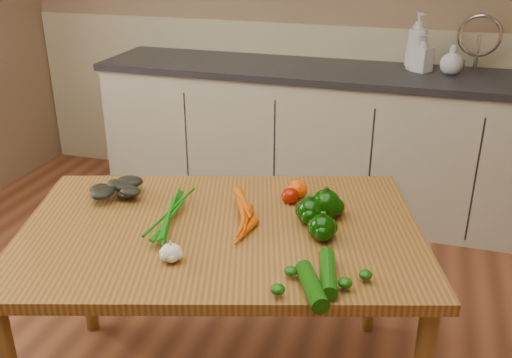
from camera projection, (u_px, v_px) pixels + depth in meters
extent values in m
cube|color=beige|center=(310.00, 109.00, 3.81)|extent=(3.98, 0.03, 1.10)
cube|color=#B5B197|center=(330.00, 143.00, 3.54)|extent=(2.80, 0.60, 0.86)
cube|color=#2A2A2F|center=(334.00, 72.00, 3.36)|extent=(2.84, 0.64, 0.04)
cube|color=#99999E|center=(474.00, 88.00, 3.17)|extent=(0.55, 0.42, 0.10)
cylinder|color=silver|center=(477.00, 50.00, 3.25)|extent=(0.02, 0.02, 0.24)
cube|color=#925F2A|center=(221.00, 232.00, 1.95)|extent=(1.55, 1.22, 0.04)
cylinder|color=brown|center=(84.00, 263.00, 2.44)|extent=(0.06, 0.06, 0.69)
cylinder|color=brown|center=(373.00, 263.00, 2.44)|extent=(0.06, 0.06, 0.69)
imported|color=silver|center=(417.00, 41.00, 3.26)|extent=(0.17, 0.17, 0.32)
imported|color=silver|center=(423.00, 54.00, 3.23)|extent=(0.13, 0.13, 0.21)
imported|color=silver|center=(452.00, 59.00, 3.19)|extent=(0.17, 0.17, 0.16)
ellipsoid|color=white|center=(171.00, 253.00, 1.73)|extent=(0.07, 0.07, 0.06)
sphere|color=#073002|center=(310.00, 211.00, 1.95)|extent=(0.09, 0.09, 0.09)
sphere|color=#073002|center=(326.00, 205.00, 1.98)|extent=(0.10, 0.10, 0.10)
sphere|color=#073002|center=(322.00, 228.00, 1.84)|extent=(0.09, 0.09, 0.09)
ellipsoid|color=#971202|center=(290.00, 196.00, 2.10)|extent=(0.06, 0.06, 0.06)
ellipsoid|color=#DF4B05|center=(297.00, 189.00, 2.14)|extent=(0.08, 0.08, 0.07)
ellipsoid|color=#DF4B05|center=(337.00, 207.00, 2.02)|extent=(0.06, 0.06, 0.06)
cylinder|color=#0D4307|center=(328.00, 273.00, 1.64)|extent=(0.09, 0.22, 0.05)
cylinder|color=#0D4307|center=(312.00, 286.00, 1.58)|extent=(0.13, 0.19, 0.05)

